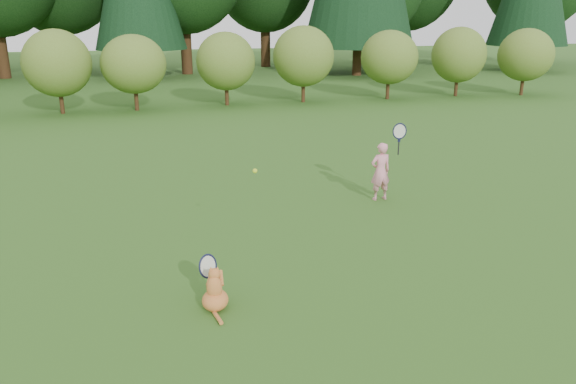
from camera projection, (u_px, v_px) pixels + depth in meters
name	position (u px, v px, depth m)	size (l,w,h in m)	color
ground	(289.00, 260.00, 7.58)	(100.00, 100.00, 0.00)	#2A5417
shrub_row	(190.00, 69.00, 19.13)	(28.00, 3.00, 2.80)	#576B21
child	(381.00, 170.00, 9.90)	(0.58, 0.32, 1.56)	pink
cat	(214.00, 287.00, 6.25)	(0.46, 0.72, 0.69)	#BB4724
tennis_ball	(255.00, 171.00, 7.25)	(0.06, 0.06, 0.06)	#AAD819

